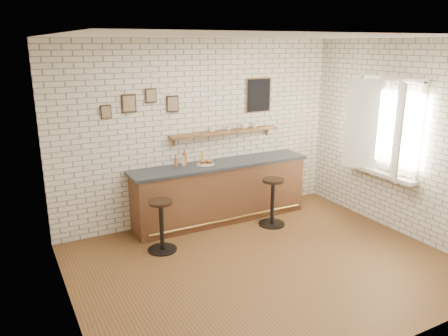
{
  "coord_description": "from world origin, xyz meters",
  "views": [
    {
      "loc": [
        -3.03,
        -4.49,
        2.93
      ],
      "look_at": [
        -0.15,
        0.9,
        1.17
      ],
      "focal_mm": 35.0,
      "sensor_mm": 36.0,
      "label": 1
    }
  ],
  "objects_px": {
    "bitters_bottle_amber": "(185,159)",
    "book_upper": "(392,173)",
    "shelf_cup_d": "(255,125)",
    "bar_counter": "(221,192)",
    "bitters_bottle_white": "(183,160)",
    "shelf_cup_a": "(212,129)",
    "bitters_bottle_brown": "(176,162)",
    "shelf_cup_b": "(229,128)",
    "bar_stool_left": "(161,224)",
    "book_lower": "(392,174)",
    "condiment_bottle_yellow": "(203,158)",
    "bar_stool_right": "(273,200)",
    "sandwich_plate": "(206,164)",
    "ciabatta_sandwich": "(206,161)",
    "shelf_cup_c": "(244,126)"
  },
  "relations": [
    {
      "from": "sandwich_plate",
      "to": "bar_stool_right",
      "type": "distance_m",
      "value": 1.26
    },
    {
      "from": "shelf_cup_c",
      "to": "shelf_cup_d",
      "type": "height_order",
      "value": "shelf_cup_c"
    },
    {
      "from": "shelf_cup_b",
      "to": "bar_counter",
      "type": "bearing_deg",
      "value": 149.29
    },
    {
      "from": "shelf_cup_c",
      "to": "book_lower",
      "type": "relative_size",
      "value": 0.6
    },
    {
      "from": "bitters_bottle_amber",
      "to": "bitters_bottle_brown",
      "type": "bearing_deg",
      "value": 180.0
    },
    {
      "from": "bitters_bottle_amber",
      "to": "shelf_cup_d",
      "type": "height_order",
      "value": "shelf_cup_d"
    },
    {
      "from": "bitters_bottle_brown",
      "to": "shelf_cup_b",
      "type": "distance_m",
      "value": 1.09
    },
    {
      "from": "book_lower",
      "to": "bar_stool_right",
      "type": "bearing_deg",
      "value": 161.78
    },
    {
      "from": "bitters_bottle_white",
      "to": "shelf_cup_b",
      "type": "bearing_deg",
      "value": 3.47
    },
    {
      "from": "bitters_bottle_brown",
      "to": "shelf_cup_b",
      "type": "height_order",
      "value": "shelf_cup_b"
    },
    {
      "from": "shelf_cup_b",
      "to": "sandwich_plate",
      "type": "bearing_deg",
      "value": 128.55
    },
    {
      "from": "bitters_bottle_brown",
      "to": "book_lower",
      "type": "bearing_deg",
      "value": -31.78
    },
    {
      "from": "shelf_cup_a",
      "to": "shelf_cup_b",
      "type": "xyz_separation_m",
      "value": [
        0.31,
        0.0,
        -0.0
      ]
    },
    {
      "from": "ciabatta_sandwich",
      "to": "bitters_bottle_brown",
      "type": "bearing_deg",
      "value": 166.85
    },
    {
      "from": "bitters_bottle_brown",
      "to": "bar_stool_right",
      "type": "relative_size",
      "value": 0.24
    },
    {
      "from": "shelf_cup_a",
      "to": "bar_counter",
      "type": "bearing_deg",
      "value": -79.66
    },
    {
      "from": "ciabatta_sandwich",
      "to": "shelf_cup_d",
      "type": "height_order",
      "value": "shelf_cup_d"
    },
    {
      "from": "sandwich_plate",
      "to": "bitters_bottle_amber",
      "type": "xyz_separation_m",
      "value": [
        -0.32,
        0.11,
        0.1
      ]
    },
    {
      "from": "bitters_bottle_white",
      "to": "book_upper",
      "type": "height_order",
      "value": "bitters_bottle_white"
    },
    {
      "from": "condiment_bottle_yellow",
      "to": "bar_stool_right",
      "type": "height_order",
      "value": "condiment_bottle_yellow"
    },
    {
      "from": "condiment_bottle_yellow",
      "to": "shelf_cup_a",
      "type": "xyz_separation_m",
      "value": [
        0.21,
        0.05,
        0.46
      ]
    },
    {
      "from": "ciabatta_sandwich",
      "to": "book_lower",
      "type": "relative_size",
      "value": 1.05
    },
    {
      "from": "ciabatta_sandwich",
      "to": "bar_stool_right",
      "type": "bearing_deg",
      "value": -34.82
    },
    {
      "from": "bar_counter",
      "to": "bitters_bottle_white",
      "type": "xyz_separation_m",
      "value": [
        -0.61,
        0.15,
        0.59
      ]
    },
    {
      "from": "condiment_bottle_yellow",
      "to": "book_lower",
      "type": "xyz_separation_m",
      "value": [
        2.43,
        -1.8,
        -0.14
      ]
    },
    {
      "from": "bar_stool_right",
      "to": "book_lower",
      "type": "xyz_separation_m",
      "value": [
        1.52,
        -1.06,
        0.52
      ]
    },
    {
      "from": "bar_stool_left",
      "to": "shelf_cup_b",
      "type": "xyz_separation_m",
      "value": [
        1.55,
        0.82,
        1.13
      ]
    },
    {
      "from": "shelf_cup_d",
      "to": "condiment_bottle_yellow",
      "type": "bearing_deg",
      "value": 173.11
    },
    {
      "from": "sandwich_plate",
      "to": "condiment_bottle_yellow",
      "type": "distance_m",
      "value": 0.13
    },
    {
      "from": "bitters_bottle_white",
      "to": "bar_stool_left",
      "type": "xyz_separation_m",
      "value": [
        -0.69,
        -0.77,
        -0.69
      ]
    },
    {
      "from": "bar_counter",
      "to": "ciabatta_sandwich",
      "type": "relative_size",
      "value": 13.16
    },
    {
      "from": "bar_counter",
      "to": "sandwich_plate",
      "type": "bearing_deg",
      "value": 172.33
    },
    {
      "from": "bar_counter",
      "to": "book_lower",
      "type": "distance_m",
      "value": 2.76
    },
    {
      "from": "bar_counter",
      "to": "bar_stool_right",
      "type": "bearing_deg",
      "value": -42.41
    },
    {
      "from": "sandwich_plate",
      "to": "book_lower",
      "type": "distance_m",
      "value": 2.96
    },
    {
      "from": "condiment_bottle_yellow",
      "to": "shelf_cup_d",
      "type": "relative_size",
      "value": 1.67
    },
    {
      "from": "shelf_cup_b",
      "to": "book_upper",
      "type": "relative_size",
      "value": 0.43
    },
    {
      "from": "bar_counter",
      "to": "condiment_bottle_yellow",
      "type": "bearing_deg",
      "value": 150.72
    },
    {
      "from": "bar_counter",
      "to": "bitters_bottle_amber",
      "type": "height_order",
      "value": "bitters_bottle_amber"
    },
    {
      "from": "ciabatta_sandwich",
      "to": "book_upper",
      "type": "relative_size",
      "value": 1.06
    },
    {
      "from": "bar_stool_right",
      "to": "shelf_cup_d",
      "type": "xyz_separation_m",
      "value": [
        0.12,
        0.8,
        1.12
      ]
    },
    {
      "from": "bitters_bottle_amber",
      "to": "bar_stool_left",
      "type": "relative_size",
      "value": 0.33
    },
    {
      "from": "condiment_bottle_yellow",
      "to": "sandwich_plate",
      "type": "bearing_deg",
      "value": -89.94
    },
    {
      "from": "bitters_bottle_amber",
      "to": "book_lower",
      "type": "bearing_deg",
      "value": -33.18
    },
    {
      "from": "bar_counter",
      "to": "bar_stool_left",
      "type": "bearing_deg",
      "value": -154.33
    },
    {
      "from": "bitters_bottle_amber",
      "to": "book_upper",
      "type": "relative_size",
      "value": 1.15
    },
    {
      "from": "shelf_cup_b",
      "to": "shelf_cup_d",
      "type": "bearing_deg",
      "value": -69.14
    },
    {
      "from": "ciabatta_sandwich",
      "to": "bar_stool_left",
      "type": "relative_size",
      "value": 0.31
    },
    {
      "from": "sandwich_plate",
      "to": "shelf_cup_a",
      "type": "height_order",
      "value": "shelf_cup_a"
    },
    {
      "from": "sandwich_plate",
      "to": "shelf_cup_c",
      "type": "height_order",
      "value": "shelf_cup_c"
    }
  ]
}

